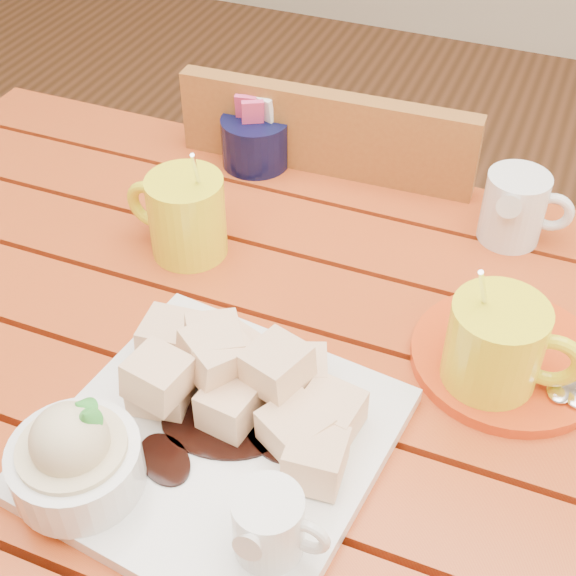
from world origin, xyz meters
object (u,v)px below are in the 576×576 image
at_px(dessert_plate, 190,431).
at_px(coffee_mug_left, 185,215).
at_px(orange_saucer, 509,359).
at_px(coffee_mug_right, 497,348).
at_px(chair_far, 339,269).
at_px(table, 259,420).

xyz_separation_m(dessert_plate, coffee_mug_left, (-0.15, 0.27, 0.02)).
bearing_deg(orange_saucer, coffee_mug_right, -109.93).
height_order(orange_saucer, chair_far, chair_far).
bearing_deg(coffee_mug_right, chair_far, 120.86).
height_order(coffee_mug_right, orange_saucer, coffee_mug_right).
height_order(coffee_mug_left, orange_saucer, coffee_mug_left).
relative_size(coffee_mug_right, orange_saucer, 0.78).
bearing_deg(coffee_mug_left, chair_far, 79.72).
bearing_deg(chair_far, coffee_mug_left, 72.69).
bearing_deg(chair_far, orange_saucer, 126.86).
relative_size(dessert_plate, orange_saucer, 1.62).
relative_size(coffee_mug_left, orange_saucer, 0.76).
height_order(dessert_plate, coffee_mug_left, coffee_mug_left).
relative_size(table, chair_far, 1.39).
height_order(coffee_mug_left, coffee_mug_right, coffee_mug_right).
distance_m(coffee_mug_left, orange_saucer, 0.40).
height_order(table, coffee_mug_left, coffee_mug_left).
bearing_deg(dessert_plate, coffee_mug_left, 118.27).
bearing_deg(orange_saucer, table, -160.55).
bearing_deg(orange_saucer, coffee_mug_left, 173.78).
bearing_deg(chair_far, dessert_plate, 92.94).
xyz_separation_m(table, chair_far, (-0.06, 0.47, -0.16)).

